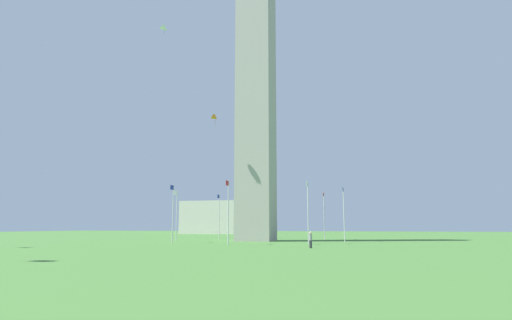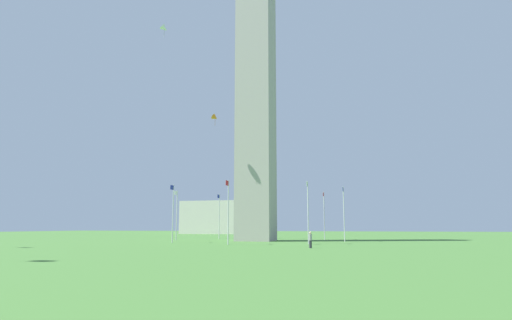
% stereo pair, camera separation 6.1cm
% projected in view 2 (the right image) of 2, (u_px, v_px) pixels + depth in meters
% --- Properties ---
extents(ground_plane, '(260.00, 260.00, 0.00)m').
position_uv_depth(ground_plane, '(256.00, 241.00, 67.79)').
color(ground_plane, '#3D6B2D').
extents(obelisk_monument, '(5.59, 5.59, 50.83)m').
position_uv_depth(obelisk_monument, '(256.00, 85.00, 71.63)').
color(obelisk_monument, '#A8A399').
rests_on(obelisk_monument, ground).
extents(flagpole_n, '(1.12, 0.14, 8.22)m').
position_uv_depth(flagpole_n, '(228.00, 209.00, 55.34)').
color(flagpole_n, silver).
rests_on(flagpole_n, ground).
extents(flagpole_ne, '(1.12, 0.14, 8.22)m').
position_uv_depth(flagpole_ne, '(308.00, 209.00, 56.68)').
color(flagpole_ne, silver).
rests_on(flagpole_ne, ground).
extents(flagpole_e, '(1.12, 0.14, 8.22)m').
position_uv_depth(flagpole_e, '(344.00, 211.00, 64.89)').
color(flagpole_e, silver).
rests_on(flagpole_e, ground).
extents(flagpole_se, '(1.12, 0.14, 8.22)m').
position_uv_depth(flagpole_se, '(324.00, 213.00, 75.17)').
color(flagpole_se, silver).
rests_on(flagpole_se, ground).
extents(flagpole_s, '(1.12, 0.14, 8.22)m').
position_uv_depth(flagpole_s, '(275.00, 214.00, 81.49)').
color(flagpole_s, silver).
rests_on(flagpole_s, ground).
extents(flagpole_sw, '(1.12, 0.14, 8.22)m').
position_uv_depth(flagpole_sw, '(219.00, 214.00, 80.15)').
color(flagpole_sw, silver).
rests_on(flagpole_sw, ground).
extents(flagpole_w, '(1.12, 0.14, 8.22)m').
position_uv_depth(flagpole_w, '(177.00, 213.00, 71.94)').
color(flagpole_w, silver).
rests_on(flagpole_w, ground).
extents(flagpole_nw, '(1.12, 0.14, 8.22)m').
position_uv_depth(flagpole_nw, '(173.00, 211.00, 61.66)').
color(flagpole_nw, silver).
rests_on(flagpole_nw, ground).
extents(person_gray_shirt, '(0.32, 0.32, 1.73)m').
position_uv_depth(person_gray_shirt, '(310.00, 240.00, 45.91)').
color(person_gray_shirt, '#2D2D38').
rests_on(person_gray_shirt, ground).
extents(kite_orange_delta, '(0.92, 1.19, 1.85)m').
position_uv_depth(kite_orange_delta, '(215.00, 118.00, 66.87)').
color(kite_orange_delta, orange).
extents(kite_white_delta, '(1.47, 1.48, 1.86)m').
position_uv_depth(kite_white_delta, '(164.00, 28.00, 56.96)').
color(kite_white_delta, white).
extents(distant_building, '(23.78, 17.58, 9.76)m').
position_uv_depth(distant_building, '(220.00, 218.00, 137.89)').
color(distant_building, beige).
rests_on(distant_building, ground).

